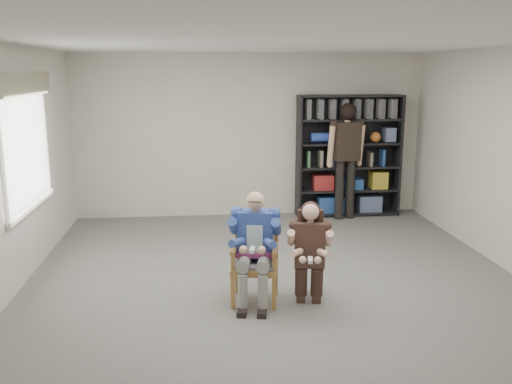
{
  "coord_description": "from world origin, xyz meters",
  "views": [
    {
      "loc": [
        -0.87,
        -5.81,
        2.49
      ],
      "look_at": [
        -0.2,
        0.6,
        1.05
      ],
      "focal_mm": 38.0,
      "sensor_mm": 36.0,
      "label": 1
    }
  ],
  "objects_px": {
    "armchair": "(255,260)",
    "standing_man": "(346,162)",
    "seated_man": "(255,247)",
    "bookshelf": "(349,156)",
    "kneeling_woman": "(310,254)"
  },
  "relations": [
    {
      "from": "seated_man",
      "to": "kneeling_woman",
      "type": "height_order",
      "value": "seated_man"
    },
    {
      "from": "seated_man",
      "to": "bookshelf",
      "type": "bearing_deg",
      "value": 71.06
    },
    {
      "from": "seated_man",
      "to": "standing_man",
      "type": "bearing_deg",
      "value": 70.74
    },
    {
      "from": "seated_man",
      "to": "standing_man",
      "type": "relative_size",
      "value": 0.64
    },
    {
      "from": "armchair",
      "to": "seated_man",
      "type": "bearing_deg",
      "value": 0.0
    },
    {
      "from": "seated_man",
      "to": "bookshelf",
      "type": "distance_m",
      "value": 4.07
    },
    {
      "from": "armchair",
      "to": "kneeling_woman",
      "type": "relative_size",
      "value": 0.84
    },
    {
      "from": "standing_man",
      "to": "bookshelf",
      "type": "bearing_deg",
      "value": 56.14
    },
    {
      "from": "seated_man",
      "to": "bookshelf",
      "type": "xyz_separation_m",
      "value": [
        2.0,
        3.52,
        0.43
      ]
    },
    {
      "from": "armchair",
      "to": "kneeling_woman",
      "type": "bearing_deg",
      "value": -1.04
    },
    {
      "from": "armchair",
      "to": "bookshelf",
      "type": "distance_m",
      "value": 4.09
    },
    {
      "from": "armchair",
      "to": "seated_man",
      "type": "xyz_separation_m",
      "value": [
        0.0,
        0.0,
        0.14
      ]
    },
    {
      "from": "armchair",
      "to": "standing_man",
      "type": "bearing_deg",
      "value": 70.74
    },
    {
      "from": "kneeling_woman",
      "to": "standing_man",
      "type": "distance_m",
      "value": 3.67
    },
    {
      "from": "bookshelf",
      "to": "kneeling_woman",
      "type": "bearing_deg",
      "value": -111.3
    }
  ]
}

